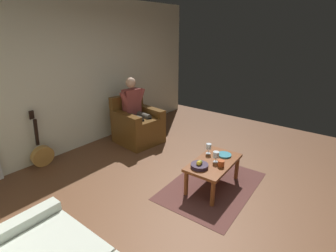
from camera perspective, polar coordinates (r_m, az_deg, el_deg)
ground_plane at (r=3.81m, az=7.34°, el=-14.15°), size 6.90×6.90×0.00m
wall_back at (r=5.09m, az=-19.08°, el=10.71°), size 6.15×0.06×2.76m
rug at (r=3.93m, az=9.84°, el=-13.02°), size 1.66×1.17×0.01m
armchair at (r=5.21m, az=-6.90°, el=0.05°), size 0.86×0.91×0.93m
person_seated at (r=5.11m, az=-7.24°, el=3.91°), size 0.62×0.60×1.30m
coffee_table at (r=3.75m, az=10.16°, el=-8.67°), size 0.93×0.54×0.41m
guitar at (r=4.78m, az=-26.37°, el=-5.67°), size 0.36×0.21×0.97m
wine_glass_near at (r=3.88m, az=9.08°, el=-4.65°), size 0.08×0.08×0.16m
wine_glass_far at (r=3.66m, az=10.71°, el=-6.44°), size 0.09×0.09×0.16m
fruit_bowl at (r=3.52m, az=7.10°, el=-8.72°), size 0.24×0.24×0.11m
decorative_dish at (r=3.90m, az=12.48°, el=-6.33°), size 0.21×0.21×0.02m
candle_jar at (r=3.59m, az=11.80°, el=-8.21°), size 0.09×0.09×0.09m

